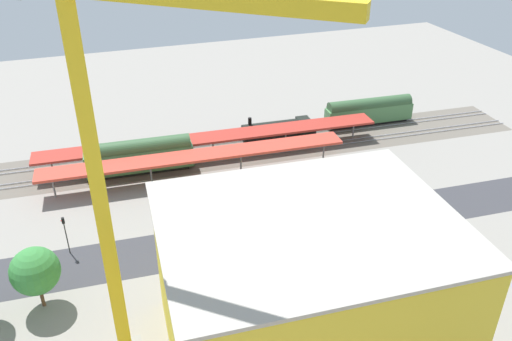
# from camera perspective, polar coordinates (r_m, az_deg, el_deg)

# --- Properties ---
(ground_plane) EXTENTS (191.94, 191.94, 0.00)m
(ground_plane) POSITION_cam_1_polar(r_m,az_deg,el_deg) (82.27, 0.70, -4.81)
(ground_plane) COLOR gray
(ground_plane) RESTS_ON ground
(rail_bed) EXTENTS (120.49, 19.58, 0.01)m
(rail_bed) POSITION_cam_1_polar(r_m,az_deg,el_deg) (100.72, -3.52, 2.04)
(rail_bed) COLOR #665E54
(rail_bed) RESTS_ON ground
(street_asphalt) EXTENTS (120.26, 15.16, 0.01)m
(street_asphalt) POSITION_cam_1_polar(r_m,az_deg,el_deg) (78.32, 1.96, -6.83)
(street_asphalt) COLOR #38383D
(street_asphalt) RESTS_ON ground
(track_rails) EXTENTS (119.81, 13.15, 0.12)m
(track_rails) POSITION_cam_1_polar(r_m,az_deg,el_deg) (100.63, -3.52, 2.13)
(track_rails) COLOR #9E9EA8
(track_rails) RESTS_ON ground
(platform_canopy_near) EXTENTS (52.68, 7.17, 4.48)m
(platform_canopy_near) POSITION_cam_1_polar(r_m,az_deg,el_deg) (90.61, -6.51, 1.58)
(platform_canopy_near) COLOR #C63D2D
(platform_canopy_near) RESTS_ON ground
(platform_canopy_far) EXTENTS (63.74, 7.98, 4.05)m
(platform_canopy_far) POSITION_cam_1_polar(r_m,az_deg,el_deg) (97.78, -4.72, 3.61)
(platform_canopy_far) COLOR #A82D23
(platform_canopy_far) RESTS_ON ground
(locomotive) EXTENTS (15.30, 3.32, 4.90)m
(locomotive) POSITION_cam_1_polar(r_m,az_deg,el_deg) (105.74, 2.60, 4.52)
(locomotive) COLOR black
(locomotive) RESTS_ON ground
(passenger_coach) EXTENTS (19.13, 3.92, 5.75)m
(passenger_coach) POSITION_cam_1_polar(r_m,az_deg,el_deg) (113.50, 12.17, 6.38)
(passenger_coach) COLOR black
(passenger_coach) RESTS_ON ground
(freight_coach_far) EXTENTS (18.87, 4.09, 6.33)m
(freight_coach_far) POSITION_cam_1_polar(r_m,az_deg,el_deg) (94.42, -12.55, 1.62)
(freight_coach_far) COLOR black
(freight_coach_far) RESTS_ON ground
(parked_car_0) EXTENTS (4.62, 1.98, 1.56)m
(parked_car_0) POSITION_cam_1_polar(r_m,az_deg,el_deg) (89.15, 14.10, -2.31)
(parked_car_0) COLOR black
(parked_car_0) RESTS_ON ground
(parked_car_1) EXTENTS (4.45, 2.07, 1.63)m
(parked_car_1) POSITION_cam_1_polar(r_m,az_deg,el_deg) (85.78, 10.32, -3.18)
(parked_car_1) COLOR black
(parked_car_1) RESTS_ON ground
(parked_car_2) EXTENTS (4.28, 1.89, 1.80)m
(parked_car_2) POSITION_cam_1_polar(r_m,az_deg,el_deg) (82.50, 6.17, -4.23)
(parked_car_2) COLOR black
(parked_car_2) RESTS_ON ground
(parked_car_3) EXTENTS (4.38, 1.92, 1.64)m
(parked_car_3) POSITION_cam_1_polar(r_m,az_deg,el_deg) (80.64, 1.68, -4.99)
(parked_car_3) COLOR black
(parked_car_3) RESTS_ON ground
(parked_car_4) EXTENTS (4.21, 1.89, 1.71)m
(parked_car_4) POSITION_cam_1_polar(r_m,az_deg,el_deg) (79.26, -3.31, -5.69)
(parked_car_4) COLOR black
(parked_car_4) RESTS_ON ground
(parked_car_5) EXTENTS (4.21, 2.21, 1.68)m
(parked_car_5) POSITION_cam_1_polar(r_m,az_deg,el_deg) (77.96, -7.46, -6.63)
(parked_car_5) COLOR black
(parked_car_5) RESTS_ON ground
(construction_building) EXTENTS (29.77, 24.01, 16.85)m
(construction_building) POSITION_cam_1_polar(r_m,az_deg,el_deg) (56.65, 5.39, -12.76)
(construction_building) COLOR yellow
(construction_building) RESTS_ON ground
(construction_roof_slab) EXTENTS (30.40, 24.64, 0.40)m
(construction_roof_slab) POSITION_cam_1_polar(r_m,az_deg,el_deg) (51.26, 5.84, -5.61)
(construction_roof_slab) COLOR #ADA89E
(construction_roof_slab) RESTS_ON construction_building
(tower_crane) EXTENTS (22.66, 19.12, 40.18)m
(tower_crane) POSITION_cam_1_polar(r_m,az_deg,el_deg) (46.87, -14.88, -0.34)
(tower_crane) COLOR gray
(tower_crane) RESTS_ON ground
(box_truck_0) EXTENTS (8.42, 2.95, 3.19)m
(box_truck_0) POSITION_cam_1_polar(r_m,az_deg,el_deg) (71.40, -3.16, -9.44)
(box_truck_0) COLOR black
(box_truck_0) RESTS_ON ground
(street_tree_0) EXTENTS (5.72, 5.72, 8.79)m
(street_tree_0) POSITION_cam_1_polar(r_m,az_deg,el_deg) (73.76, 8.00, -4.10)
(street_tree_0) COLOR brown
(street_tree_0) RESTS_ON ground
(street_tree_1) EXTENTS (5.37, 5.37, 7.42)m
(street_tree_1) POSITION_cam_1_polar(r_m,az_deg,el_deg) (70.84, 2.60, -6.56)
(street_tree_1) COLOR brown
(street_tree_1) RESTS_ON ground
(street_tree_3) EXTENTS (6.24, 6.24, 8.84)m
(street_tree_3) POSITION_cam_1_polar(r_m,az_deg,el_deg) (77.85, 13.54, -2.92)
(street_tree_3) COLOR brown
(street_tree_3) RESTS_ON ground
(street_tree_4) EXTENTS (5.85, 5.85, 8.40)m
(street_tree_4) POSITION_cam_1_polar(r_m,az_deg,el_deg) (68.40, -22.84, -10.03)
(street_tree_4) COLOR brown
(street_tree_4) RESTS_ON ground
(traffic_light) EXTENTS (0.50, 0.36, 5.96)m
(traffic_light) POSITION_cam_1_polar(r_m,az_deg,el_deg) (76.81, -20.02, -6.05)
(traffic_light) COLOR #333333
(traffic_light) RESTS_ON ground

